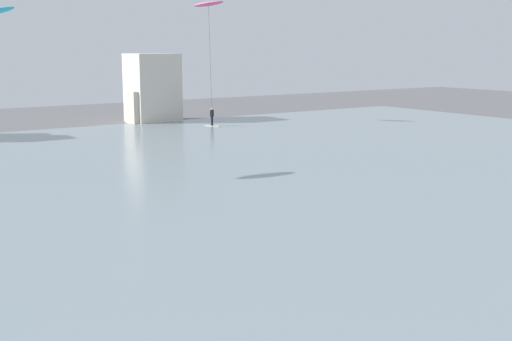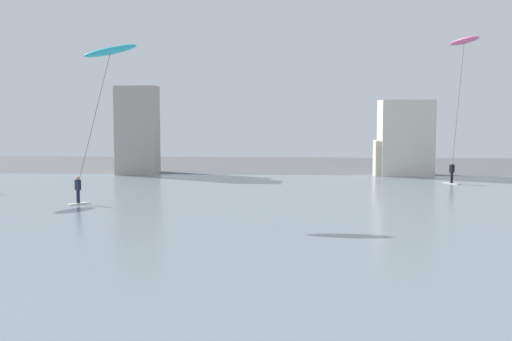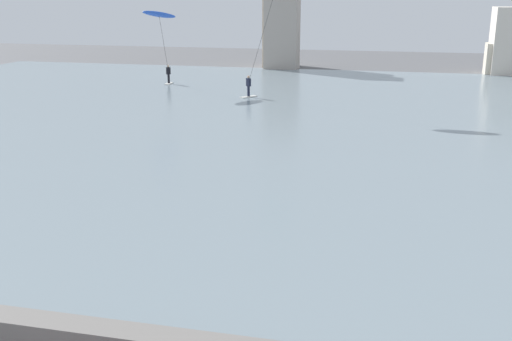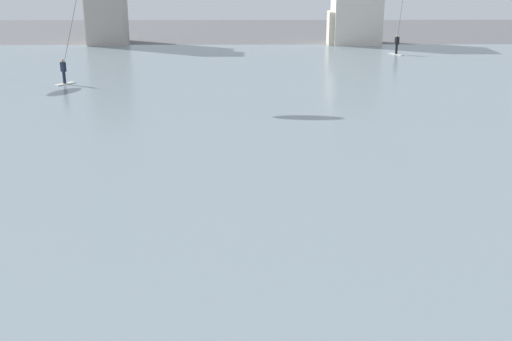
% 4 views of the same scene
% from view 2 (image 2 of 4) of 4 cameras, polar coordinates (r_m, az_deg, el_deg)
% --- Properties ---
extents(water_bay, '(84.00, 52.00, 0.10)m').
position_cam_2_polar(water_bay, '(30.66, -2.00, -5.12)').
color(water_bay, gray).
rests_on(water_bay, ground).
extents(far_shore_buildings, '(27.39, 5.06, 7.68)m').
position_cam_2_polar(far_shore_buildings, '(57.35, 0.08, 2.81)').
color(far_shore_buildings, '#B7A893').
rests_on(far_shore_buildings, ground).
extents(kitesurfer_pink, '(3.02, 4.76, 11.22)m').
position_cam_2_polar(kitesurfer_pink, '(53.86, 17.44, 9.55)').
color(kitesurfer_pink, silver).
rests_on(kitesurfer_pink, water_bay).
extents(kitesurfer_cyan, '(4.73, 3.31, 9.17)m').
position_cam_2_polar(kitesurfer_cyan, '(37.28, -12.80, 8.65)').
color(kitesurfer_cyan, silver).
rests_on(kitesurfer_cyan, water_bay).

